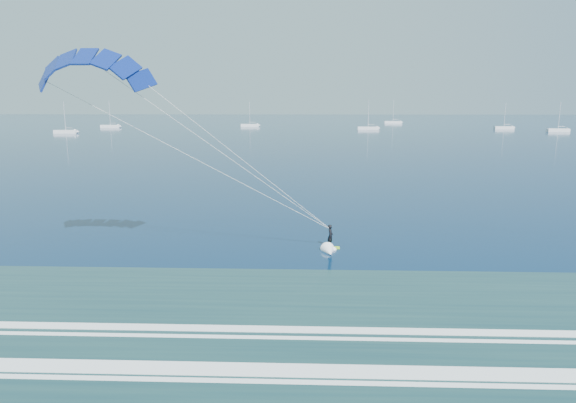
% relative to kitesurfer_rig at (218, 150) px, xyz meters
% --- Properties ---
extents(kitesurfer_rig, '(21.91, 8.55, 15.74)m').
position_rel_kitesurfer_rig_xyz_m(kitesurfer_rig, '(0.00, 0.00, 0.00)').
color(kitesurfer_rig, '#94E31A').
rests_on(kitesurfer_rig, ground).
extents(sailboat_0, '(8.26, 2.40, 11.29)m').
position_rel_kitesurfer_rig_xyz_m(sailboat_0, '(-81.13, 148.14, -7.31)').
color(sailboat_0, silver).
rests_on(sailboat_0, ground).
extents(sailboat_1, '(8.38, 2.40, 11.56)m').
position_rel_kitesurfer_rig_xyz_m(sailboat_1, '(-80.51, 189.44, -7.30)').
color(sailboat_1, silver).
rests_on(sailboat_1, ground).
extents(sailboat_2, '(8.20, 2.40, 11.13)m').
position_rel_kitesurfer_rig_xyz_m(sailboat_2, '(-20.07, 201.26, -7.31)').
color(sailboat_2, silver).
rests_on(sailboat_2, ground).
extents(sailboat_3, '(8.61, 2.40, 11.96)m').
position_rel_kitesurfer_rig_xyz_m(sailboat_3, '(31.27, 177.62, -7.30)').
color(sailboat_3, silver).
rests_on(sailboat_3, ground).
extents(sailboat_4, '(9.08, 2.40, 12.30)m').
position_rel_kitesurfer_rig_xyz_m(sailboat_4, '(51.53, 239.68, -7.30)').
color(sailboat_4, silver).
rests_on(sailboat_4, ground).
extents(sailboat_5, '(7.87, 2.40, 10.85)m').
position_rel_kitesurfer_rig_xyz_m(sailboat_5, '(88.28, 182.97, -7.31)').
color(sailboat_5, silver).
rests_on(sailboat_5, ground).
extents(sailboat_6, '(8.14, 2.40, 11.11)m').
position_rel_kitesurfer_rig_xyz_m(sailboat_6, '(102.21, 165.50, -7.31)').
color(sailboat_6, silver).
rests_on(sailboat_6, ground).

